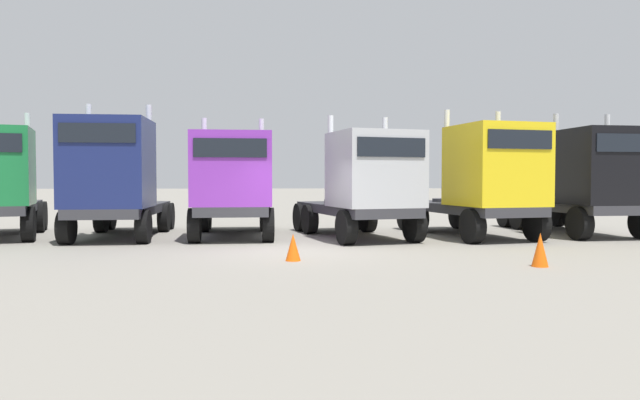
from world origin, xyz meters
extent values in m
plane|color=gray|center=(0.00, 0.00, 0.00)|extent=(200.00, 200.00, 0.00)
cylinder|color=silver|center=(-8.66, 4.49, 2.61)|extent=(0.23, 0.23, 2.97)
cylinder|color=#333338|center=(-10.05, 5.77, 1.18)|extent=(1.38, 1.38, 0.12)
cylinder|color=black|center=(-8.01, 2.89, 0.54)|extent=(0.65, 1.13, 1.07)
cylinder|color=black|center=(-8.99, 6.07, 0.54)|extent=(0.65, 1.13, 1.07)
cylinder|color=black|center=(-9.32, 7.12, 0.54)|extent=(0.65, 1.13, 1.07)
cube|color=#333338|center=(-5.60, 4.51, 0.91)|extent=(2.47, 6.26, 0.30)
cube|color=navy|center=(-5.52, 2.66, 2.40)|extent=(2.51, 2.56, 2.68)
cube|color=black|center=(-5.46, 1.41, 3.22)|extent=(2.10, 0.13, 0.55)
cylinder|color=silver|center=(-4.63, 4.08, 2.70)|extent=(0.19, 0.19, 3.28)
cylinder|color=silver|center=(-6.53, 4.00, 2.70)|extent=(0.19, 0.19, 3.28)
cylinder|color=#333338|center=(-5.66, 5.87, 1.12)|extent=(1.15, 1.15, 0.12)
cylinder|color=black|center=(-4.40, 2.18, 0.50)|extent=(0.39, 1.02, 1.01)
cylinder|color=black|center=(-6.59, 2.08, 0.50)|extent=(0.39, 1.02, 1.01)
cylinder|color=black|center=(-4.57, 6.05, 0.50)|extent=(0.39, 1.02, 1.01)
cylinder|color=black|center=(-6.76, 5.95, 0.50)|extent=(0.39, 1.02, 1.01)
cylinder|color=black|center=(-4.61, 7.15, 0.50)|extent=(0.39, 1.02, 1.01)
cylinder|color=black|center=(-6.81, 7.05, 0.50)|extent=(0.39, 1.02, 1.01)
cube|color=#333338|center=(-1.93, 4.56, 0.95)|extent=(2.51, 6.06, 0.30)
cube|color=purple|center=(-1.84, 2.88, 2.22)|extent=(2.53, 2.71, 2.24)
cube|color=black|center=(-1.77, 1.56, 2.82)|extent=(2.10, 0.15, 0.55)
cylinder|color=silver|center=(-0.97, 4.37, 2.52)|extent=(0.19, 0.19, 2.84)
cylinder|color=silver|center=(-2.87, 4.27, 2.52)|extent=(0.19, 0.19, 2.84)
cylinder|color=#333338|center=(-2.00, 5.86, 1.16)|extent=(1.16, 1.16, 0.12)
cylinder|color=black|center=(-0.71, 2.34, 0.53)|extent=(0.41, 1.07, 1.05)
cylinder|color=black|center=(-2.91, 2.22, 0.53)|extent=(0.41, 1.07, 1.05)
cylinder|color=black|center=(-0.91, 5.99, 0.53)|extent=(0.41, 1.07, 1.05)
cylinder|color=black|center=(-3.10, 5.87, 0.53)|extent=(0.41, 1.07, 1.05)
cylinder|color=black|center=(-0.96, 7.09, 0.53)|extent=(0.41, 1.07, 1.05)
cylinder|color=black|center=(-3.16, 6.97, 0.53)|extent=(0.41, 1.07, 1.05)
cube|color=#333338|center=(2.08, 3.86, 0.92)|extent=(3.60, 6.28, 0.30)
cube|color=#B7BABF|center=(2.52, 2.15, 2.21)|extent=(2.91, 2.90, 2.27)
cube|color=black|center=(2.82, 0.98, 2.82)|extent=(2.04, 0.56, 0.55)
cylinder|color=silver|center=(3.11, 3.68, 2.51)|extent=(0.22, 0.22, 2.87)
cylinder|color=silver|center=(1.27, 3.21, 2.51)|extent=(0.22, 0.22, 2.87)
cylinder|color=#333338|center=(1.76, 5.13, 1.13)|extent=(1.34, 1.34, 0.12)
cylinder|color=black|center=(3.71, 1.95, 0.51)|extent=(0.59, 1.08, 1.02)
cylinder|color=black|center=(1.57, 1.40, 0.51)|extent=(0.59, 1.08, 1.02)
cylinder|color=black|center=(2.81, 5.46, 0.51)|extent=(0.59, 1.08, 1.02)
cylinder|color=black|center=(0.68, 4.91, 0.51)|extent=(0.59, 1.08, 1.02)
cylinder|color=black|center=(2.54, 6.52, 0.51)|extent=(0.59, 1.08, 1.02)
cylinder|color=black|center=(0.40, 5.98, 0.51)|extent=(0.59, 1.08, 1.02)
cube|color=#333338|center=(5.97, 4.01, 0.94)|extent=(3.36, 6.36, 0.30)
cube|color=yellow|center=(6.32, 2.27, 2.34)|extent=(2.85, 2.92, 2.50)
cube|color=black|center=(6.57, 1.03, 3.06)|extent=(2.07, 0.46, 0.55)
cylinder|color=silver|center=(6.97, 3.83, 2.64)|extent=(0.21, 0.21, 3.10)
cylinder|color=silver|center=(5.11, 3.45, 2.64)|extent=(0.21, 0.21, 3.10)
cylinder|color=#333338|center=(5.70, 5.31, 1.15)|extent=(1.30, 1.30, 0.12)
cylinder|color=black|center=(7.50, 1.95, 0.52)|extent=(0.55, 1.09, 1.04)
cylinder|color=black|center=(5.35, 1.52, 0.52)|extent=(0.55, 1.09, 1.04)
cylinder|color=black|center=(6.76, 5.62, 0.52)|extent=(0.55, 1.09, 1.04)
cylinder|color=black|center=(4.61, 5.18, 0.52)|extent=(0.55, 1.09, 1.04)
cylinder|color=black|center=(6.54, 6.70, 0.52)|extent=(0.55, 1.09, 1.04)
cylinder|color=black|center=(4.39, 6.26, 0.52)|extent=(0.55, 1.09, 1.04)
cube|color=#333338|center=(9.92, 4.70, 0.95)|extent=(2.69, 6.33, 0.30)
cube|color=black|center=(10.08, 2.74, 2.32)|extent=(2.57, 2.43, 2.44)
cube|color=black|center=(10.17, 1.60, 3.01)|extent=(2.10, 0.21, 0.55)
cylinder|color=silver|center=(10.92, 4.08, 2.62)|extent=(0.19, 0.19, 3.04)
cylinder|color=silver|center=(9.03, 3.93, 2.62)|extent=(0.19, 0.19, 3.04)
cylinder|color=#333338|center=(9.81, 6.06, 1.16)|extent=(1.18, 1.18, 0.12)
cylinder|color=black|center=(9.02, 2.23, 0.53)|extent=(0.43, 1.08, 1.05)
cylinder|color=black|center=(10.90, 6.28, 0.53)|extent=(0.43, 1.08, 1.05)
cylinder|color=black|center=(8.70, 6.10, 0.53)|extent=(0.43, 1.08, 1.05)
cylinder|color=black|center=(10.81, 7.37, 0.53)|extent=(0.43, 1.08, 1.05)
cylinder|color=black|center=(8.62, 7.20, 0.53)|extent=(0.43, 1.08, 1.05)
cone|color=#F2590C|center=(5.35, -3.00, 0.37)|extent=(0.36, 0.36, 0.75)
cone|color=#F2590C|center=(-0.04, -1.73, 0.32)|extent=(0.36, 0.36, 0.64)
camera|label=1|loc=(-0.31, -15.28, 1.93)|focal=32.55mm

